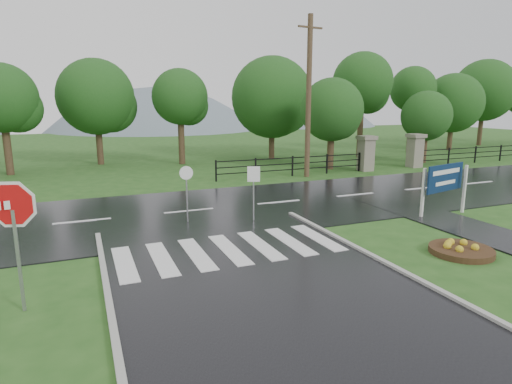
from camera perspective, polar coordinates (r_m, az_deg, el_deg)
name	(u,v)px	position (r m, az deg, el deg)	size (l,w,h in m)	color
ground	(314,334)	(8.69, 7.79, -18.22)	(120.00, 120.00, 0.00)	#25511B
main_road	(189,212)	(17.45, -8.91, -2.64)	(90.00, 8.00, 0.04)	black
walkway	(468,228)	(16.77, 26.46, -4.37)	(2.20, 11.00, 0.04)	black
crosswalk	(229,249)	(12.82, -3.57, -7.62)	(6.50, 2.80, 0.02)	silver
pillar_west	(366,152)	(28.26, 14.45, 5.13)	(1.00, 1.00, 2.24)	gray
pillar_east	(415,150)	(30.81, 20.45, 5.29)	(1.00, 1.00, 2.24)	gray
fence_west	(293,164)	(25.53, 4.89, 3.74)	(9.58, 0.08, 1.20)	black
hills	(134,223)	(74.53, -15.98, -4.00)	(102.00, 48.00, 48.00)	slate
treeline	(156,164)	(31.14, -13.24, 3.60)	(83.20, 5.20, 10.00)	#174415
stop_sign	(13,217)	(9.98, -29.62, -2.94)	(1.26, 0.45, 2.98)	#939399
estate_billboard	(445,180)	(17.99, 23.91, 1.43)	(2.25, 0.60, 2.01)	silver
flower_bed	(461,249)	(13.93, 25.69, -6.90)	(1.79, 1.79, 0.36)	#332111
reg_sign_small	(254,183)	(15.52, -0.32, 1.26)	(0.44, 0.17, 2.07)	#939399
reg_sign_round	(187,187)	(15.55, -9.24, 0.66)	(0.49, 0.06, 2.11)	#939399
utility_pole_east	(309,97)	(25.17, 7.03, 12.48)	(1.62, 0.30, 9.09)	#473523
entrance_tree_left	(332,110)	(28.35, 10.09, 10.71)	(4.05, 4.05, 5.87)	#3D2B1C
entrance_tree_right	(426,116)	(33.25, 21.76, 9.38)	(3.53, 3.53, 5.13)	#3D2B1C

